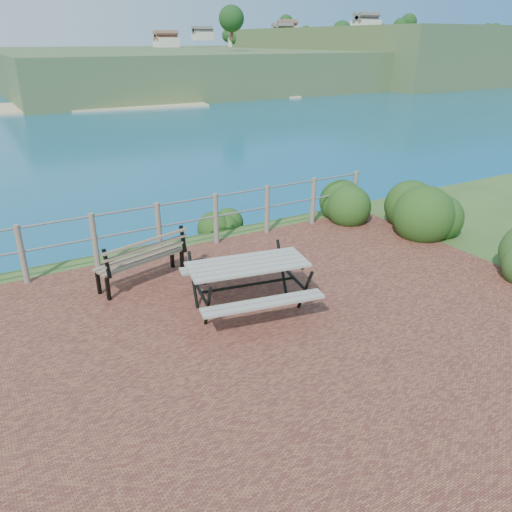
{
  "coord_description": "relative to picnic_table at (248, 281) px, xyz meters",
  "views": [
    {
      "loc": [
        -2.73,
        -4.88,
        3.69
      ],
      "look_at": [
        0.65,
        0.96,
        0.75
      ],
      "focal_mm": 35.0,
      "sensor_mm": 36.0,
      "label": 1
    }
  ],
  "objects": [
    {
      "name": "picnic_table",
      "position": [
        0.0,
        0.0,
        0.0
      ],
      "size": [
        1.81,
        1.47,
        0.72
      ],
      "rotation": [
        0.0,
        0.0,
        -0.19
      ],
      "color": "gray",
      "rests_on": "ground"
    },
    {
      "name": "shrub_lip_east",
      "position": [
        1.34,
        3.43,
        -0.46
      ],
      "size": [
        0.85,
        0.85,
        0.63
      ],
      "primitive_type": "ellipsoid",
      "color": "#203F13",
      "rests_on": "ground"
    },
    {
      "name": "ground",
      "position": [
        -0.43,
        -0.81,
        -0.46
      ],
      "size": [
        10.0,
        7.0,
        0.12
      ],
      "primitive_type": "cube",
      "color": "brown",
      "rests_on": "ground"
    },
    {
      "name": "shrub_right_edge",
      "position": [
        4.06,
        2.29,
        -0.46
      ],
      "size": [
        1.04,
        1.04,
        1.49
      ],
      "primitive_type": "ellipsoid",
      "color": "#203F13",
      "rests_on": "ground"
    },
    {
      "name": "distant_bay",
      "position": [
        172.64,
        201.8,
        -1.99
      ],
      "size": [
        290.0,
        232.36,
        24.0
      ],
      "color": "#3C5B2D",
      "rests_on": "ground"
    },
    {
      "name": "shrub_right_front",
      "position": [
        4.87,
        1.11,
        -0.46
      ],
      "size": [
        1.38,
        1.38,
        1.95
      ],
      "primitive_type": "ellipsoid",
      "color": "#203F13",
      "rests_on": "ground"
    },
    {
      "name": "safety_railing",
      "position": [
        -0.43,
        2.54,
        0.11
      ],
      "size": [
        9.4,
        0.1,
        1.0
      ],
      "color": "#6B5B4C",
      "rests_on": "ground"
    },
    {
      "name": "park_bench",
      "position": [
        -1.08,
        1.6,
        0.1
      ],
      "size": [
        1.57,
        0.76,
        0.86
      ],
      "rotation": [
        0.0,
        0.0,
        0.26
      ],
      "color": "brown",
      "rests_on": "ground"
    }
  ]
}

